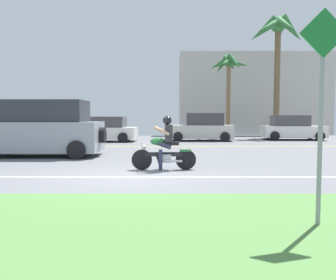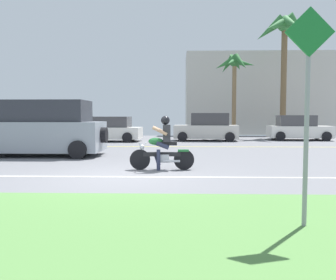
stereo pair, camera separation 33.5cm
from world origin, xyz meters
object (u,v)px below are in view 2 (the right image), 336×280
Objects in this scene: parked_car_2 at (207,128)px; palm_tree_1 at (284,35)px; parked_car_3 at (298,128)px; palm_tree_0 at (234,68)px; parked_car_0 at (34,129)px; suv_nearby at (44,129)px; motorcyclist at (163,147)px; street_sign at (308,97)px; parked_car_1 at (105,130)px.

palm_tree_1 reaches higher than parked_car_2.
palm_tree_0 is (-3.68, 1.83, 3.91)m from parked_car_3.
suv_nearby is at bearing -65.52° from parked_car_0.
motorcyclist is 0.39× the size of suv_nearby.
street_sign is at bearing -105.44° from palm_tree_1.
parked_car_3 is at bearing 0.94° from parked_car_0.
palm_tree_0 is (4.13, 14.15, 3.99)m from motorcyclist.
palm_tree_1 reaches higher than palm_tree_0.
parked_car_3 is (5.67, 0.78, -0.05)m from parked_car_2.
palm_tree_1 is at bearing 92.66° from parked_car_3.
parked_car_2 is 9.12m from palm_tree_1.
motorcyclist is 0.32× the size of palm_tree_0.
parked_car_2 is (6.72, 8.21, -0.23)m from suv_nearby.
motorcyclist reaches higher than parked_car_1.
parked_car_0 is 0.97× the size of parked_car_2.
street_sign is (6.64, -8.45, 0.72)m from suv_nearby.
street_sign is at bearing -90.27° from parked_car_2.
parked_car_2 reaches higher than motorcyclist.
parked_car_0 is 20.22m from street_sign.
motorcyclist is 11.74m from parked_car_2.
parked_car_3 is at bearing 35.99° from suv_nearby.
parked_car_2 is (2.15, 11.54, 0.14)m from motorcyclist.
motorcyclist is 0.21× the size of palm_tree_1.
parked_car_1 is 9.47m from palm_tree_0.
parked_car_2 is 1.36× the size of street_sign.
motorcyclist is at bearing -122.38° from parked_car_3.
parked_car_3 is at bearing 7.87° from parked_car_2.
parked_car_2 is 1.02× the size of parked_car_3.
street_sign is (-2.07, -19.27, -2.90)m from palm_tree_0.
palm_tree_0 is 19.60m from street_sign.
palm_tree_0 is (8.70, 10.82, 3.63)m from suv_nearby.
motorcyclist is 18.19m from palm_tree_1.
suv_nearby is 15.31m from parked_car_3.
parked_car_3 is at bearing 6.99° from parked_car_1.
parked_car_1 is at bearing 109.41° from motorcyclist.
palm_tree_1 is (-0.13, 2.87, 6.32)m from parked_car_3.
parked_car_2 reaches higher than parked_car_3.
parked_car_0 is at bearing 177.24° from parked_car_2.
parked_car_3 is 18.40m from street_sign.
parked_car_0 is at bearing 166.13° from parked_car_1.
street_sign reaches higher than motorcyclist.
suv_nearby is 7.61m from parked_car_1.
palm_tree_0 is 4.41m from palm_tree_1.
suv_nearby reaches higher than parked_car_2.
suv_nearby is 10.77m from street_sign.
parked_car_0 reaches higher than parked_car_1.
palm_tree_1 is 21.74m from street_sign.
motorcyclist is 5.63m from street_sign.
parked_car_1 is at bearing -173.85° from parked_car_2.
street_sign is at bearing -96.12° from palm_tree_0.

